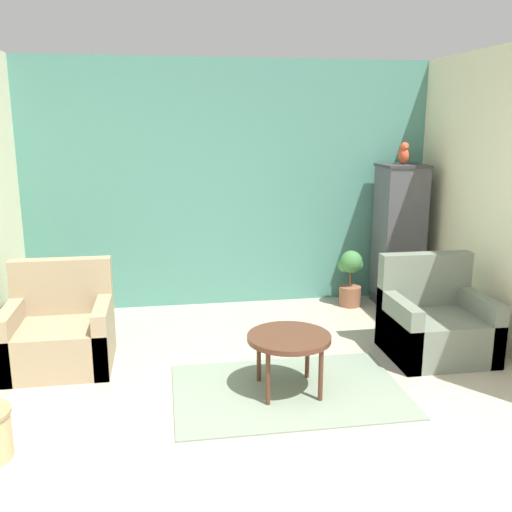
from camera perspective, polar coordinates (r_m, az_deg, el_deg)
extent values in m
plane|color=#B2A893|center=(3.60, 4.65, -21.14)|extent=(20.00, 20.00, 0.00)
cube|color=#4C897A|center=(6.35, -2.52, 7.08)|extent=(4.56, 0.06, 2.69)
cube|color=beige|center=(5.50, 23.93, 4.98)|extent=(0.06, 3.36, 2.69)
cube|color=gray|center=(4.53, 3.25, -13.29)|extent=(1.76, 1.19, 0.01)
cylinder|color=#512D1E|center=(4.36, 3.33, -8.16)|extent=(0.64, 0.64, 0.04)
cylinder|color=#512D1E|center=(4.23, 1.20, -12.21)|extent=(0.04, 0.04, 0.42)
cylinder|color=#512D1E|center=(4.32, 6.49, -11.77)|extent=(0.04, 0.04, 0.42)
cylinder|color=#512D1E|center=(4.59, 0.28, -10.11)|extent=(0.04, 0.04, 0.42)
cylinder|color=#512D1E|center=(4.67, 5.16, -9.75)|extent=(0.04, 0.04, 0.42)
cube|color=#9E896B|center=(5.14, -19.01, -8.46)|extent=(0.86, 0.75, 0.38)
cube|color=#9E896B|center=(5.29, -18.83, -2.85)|extent=(0.86, 0.14, 0.49)
cube|color=#9E896B|center=(5.19, -23.12, -7.61)|extent=(0.12, 0.75, 0.55)
cube|color=#9E896B|center=(5.06, -14.93, -7.49)|extent=(0.12, 0.75, 0.55)
cube|color=slate|center=(5.33, 17.64, -7.60)|extent=(0.86, 0.75, 0.38)
cube|color=slate|center=(5.45, 16.53, -2.22)|extent=(0.86, 0.14, 0.49)
cube|color=slate|center=(5.14, 14.02, -7.09)|extent=(0.12, 0.75, 0.55)
cube|color=slate|center=(5.47, 21.17, -6.37)|extent=(0.12, 0.75, 0.55)
cube|color=#353539|center=(6.73, 13.73, -4.16)|extent=(0.45, 0.45, 0.11)
cube|color=#4C4C51|center=(6.55, 14.10, 2.34)|extent=(0.46, 0.46, 1.44)
cube|color=#353539|center=(6.45, 14.48, 8.75)|extent=(0.48, 0.48, 0.03)
ellipsoid|color=#D14C2D|center=(6.45, 14.53, 9.67)|extent=(0.11, 0.14, 0.18)
sphere|color=#D14C2D|center=(6.43, 14.64, 10.54)|extent=(0.09, 0.09, 0.09)
cone|color=gold|center=(6.39, 14.80, 10.46)|extent=(0.04, 0.04, 0.04)
cone|color=#D14C2D|center=(6.50, 14.30, 9.56)|extent=(0.06, 0.11, 0.15)
cylinder|color=brown|center=(6.54, 9.36, -3.97)|extent=(0.24, 0.24, 0.22)
cylinder|color=brown|center=(6.48, 9.43, -2.18)|extent=(0.03, 0.03, 0.20)
sphere|color=#427F42|center=(6.43, 9.49, -0.57)|extent=(0.25, 0.25, 0.25)
sphere|color=#427F42|center=(6.44, 8.83, -0.92)|extent=(0.15, 0.15, 0.15)
sphere|color=#427F42|center=(6.44, 10.06, -0.86)|extent=(0.14, 0.14, 0.14)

